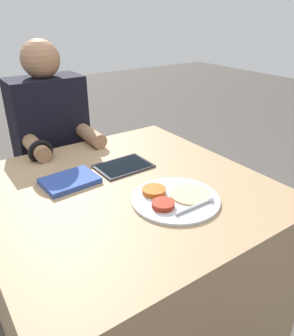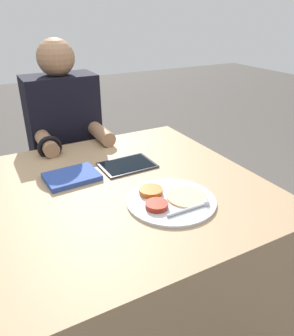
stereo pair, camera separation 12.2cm
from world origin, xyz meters
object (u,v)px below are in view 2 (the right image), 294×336
(thali_tray, at_px, (170,200))
(tablet_device, at_px, (127,165))
(red_notebook, at_px, (72,177))
(person_diner, at_px, (68,162))

(thali_tray, bearing_deg, tablet_device, 91.42)
(thali_tray, bearing_deg, red_notebook, 127.38)
(tablet_device, relative_size, person_diner, 0.18)
(red_notebook, bearing_deg, tablet_device, 0.56)
(tablet_device, distance_m, person_diner, 0.56)
(thali_tray, height_order, tablet_device, thali_tray)
(red_notebook, bearing_deg, thali_tray, -52.62)
(red_notebook, height_order, tablet_device, red_notebook)
(tablet_device, bearing_deg, person_diner, 103.02)
(thali_tray, height_order, person_diner, person_diner)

